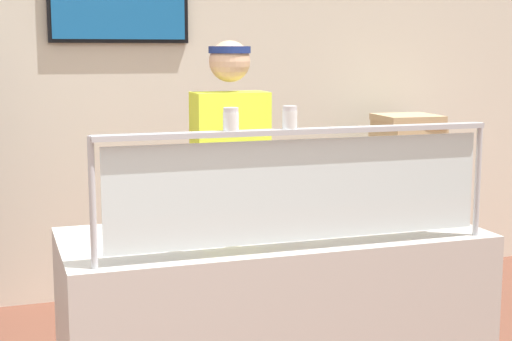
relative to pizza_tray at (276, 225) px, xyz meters
The scene contains 10 objects.
shop_rear_unit 2.30m from the pizza_tray, 91.02° to the left, with size 6.16×0.13×2.70m.
serving_counter 0.50m from the pizza_tray, 125.65° to the right, with size 1.76×0.77×0.95m, color #BCB7B2.
sneeze_guard 0.47m from the pizza_tray, 95.55° to the right, with size 1.59×0.06×0.47m.
pizza_tray is the anchor object (origin of this frame).
pizza_server 0.03m from the pizza_tray, 53.59° to the right, with size 0.07×0.28×0.01m, color #ADAFB7.
parmesan_shaker 0.69m from the pizza_tray, 129.97° to the right, with size 0.06×0.06×0.09m.
pepper_flake_shaker 0.62m from the pizza_tray, 102.85° to the right, with size 0.06×0.06×0.09m.
worker_figure 0.73m from the pizza_tray, 88.59° to the left, with size 0.41×0.50×1.76m.
prep_shelf 2.47m from the pizza_tray, 47.44° to the left, with size 0.70×0.55×0.94m, color #B7BABF.
pizza_box_stack 2.43m from the pizza_tray, 47.31° to the left, with size 0.45×0.43×0.31m.
Camera 1 is at (-0.20, -2.62, 1.71)m, focal length 54.23 mm.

